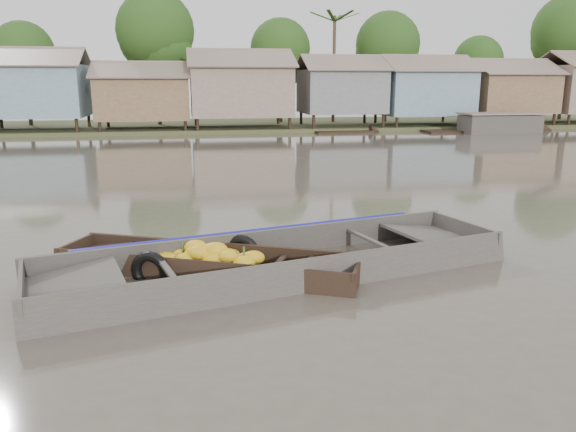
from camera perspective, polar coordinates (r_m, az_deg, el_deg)
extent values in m
plane|color=#4E473C|center=(9.55, -2.52, -6.60)|extent=(120.00, 120.00, 0.00)
cube|color=#384723|center=(42.04, -8.71, 8.90)|extent=(120.00, 12.00, 0.50)
cube|color=slate|center=(39.51, -24.41, 11.51)|extent=(6.20, 5.20, 3.20)
cube|color=brown|center=(38.17, -25.23, 14.49)|extent=(6.60, 3.02, 1.28)
cube|color=brown|center=(40.90, -24.23, 14.44)|extent=(6.60, 3.02, 1.28)
cube|color=brown|center=(38.50, -14.44, 11.50)|extent=(5.80, 4.60, 2.70)
cube|color=brown|center=(37.25, -14.74, 14.20)|extent=(6.20, 2.67, 1.14)
cube|color=brown|center=(39.73, -14.48, 14.15)|extent=(6.20, 2.67, 1.14)
cube|color=#806958|center=(38.57, -4.89, 12.54)|extent=(6.50, 5.30, 3.30)
cube|color=brown|center=(37.17, -4.74, 15.75)|extent=(6.90, 3.08, 1.31)
cube|color=brown|center=(40.02, -5.16, 15.58)|extent=(6.90, 3.08, 1.31)
cube|color=slate|center=(39.86, 5.43, 12.49)|extent=(5.40, 4.70, 2.90)
cube|color=brown|center=(38.65, 6.01, 15.26)|extent=(5.80, 2.73, 1.17)
cube|color=brown|center=(41.09, 5.00, 15.18)|extent=(5.80, 2.73, 1.17)
cube|color=slate|center=(41.87, 13.54, 12.09)|extent=(6.00, 5.00, 3.10)
cube|color=brown|center=(40.64, 14.48, 14.83)|extent=(6.40, 2.90, 1.24)
cube|color=brown|center=(43.12, 12.95, 14.82)|extent=(6.40, 2.90, 1.24)
cube|color=brown|center=(44.86, 21.32, 11.57)|extent=(5.70, 4.90, 2.80)
cube|color=brown|center=(43.73, 22.45, 13.88)|extent=(6.10, 2.85, 1.21)
cube|color=brown|center=(46.00, 20.65, 13.96)|extent=(6.10, 2.85, 1.21)
cylinder|color=#473323|center=(44.24, -24.91, 11.23)|extent=(0.28, 0.28, 4.90)
sphere|color=#1B3A12|center=(44.28, -25.28, 14.83)|extent=(4.20, 4.20, 4.20)
cylinder|color=#473323|center=(41.93, -13.08, 13.01)|extent=(0.28, 0.28, 6.30)
sphere|color=#1B3A12|center=(42.07, -13.35, 17.91)|extent=(5.40, 5.40, 5.40)
cylinder|color=#473323|center=(43.49, -0.76, 12.66)|extent=(0.28, 0.28, 5.25)
sphere|color=#1B3A12|center=(43.55, -0.78, 16.61)|extent=(4.50, 4.50, 4.50)
cylinder|color=#473323|center=(44.56, 9.91, 12.71)|extent=(0.28, 0.28, 5.60)
sphere|color=#1B3A12|center=(44.64, 10.09, 16.82)|extent=(4.80, 4.80, 4.80)
cylinder|color=#473323|center=(48.77, 18.53, 11.66)|extent=(0.28, 0.28, 4.55)
sphere|color=#1B3A12|center=(48.78, 18.77, 14.71)|extent=(3.90, 3.90, 3.90)
cylinder|color=#473323|center=(51.63, 26.16, 12.23)|extent=(0.28, 0.28, 6.65)
sphere|color=#1B3A12|center=(51.78, 26.61, 16.42)|extent=(5.70, 5.70, 5.70)
cylinder|color=#473323|center=(43.85, 4.67, 14.42)|extent=(0.24, 0.24, 8.00)
cube|color=black|center=(10.14, -8.07, -5.99)|extent=(5.26, 3.16, 0.08)
cube|color=black|center=(10.58, -6.91, -3.92)|extent=(4.99, 2.42, 0.50)
cube|color=black|center=(9.57, -9.44, -5.91)|extent=(4.99, 2.42, 0.50)
cube|color=black|center=(9.41, 7.11, -6.17)|extent=(0.55, 1.10, 0.48)
cube|color=black|center=(9.45, 4.33, -5.62)|extent=(1.27, 1.31, 0.19)
cube|color=black|center=(11.34, -20.65, -3.53)|extent=(0.55, 1.10, 0.48)
cube|color=black|center=(11.06, -18.71, -3.45)|extent=(1.27, 1.31, 0.19)
cube|color=black|center=(10.58, -14.52, -3.69)|extent=(0.57, 1.07, 0.05)
cube|color=black|center=(9.64, -1.10, -4.95)|extent=(0.57, 1.07, 0.05)
ellipsoid|color=yellow|center=(10.32, -11.18, -3.54)|extent=(0.45, 0.39, 0.23)
ellipsoid|color=yellow|center=(9.46, -3.73, -5.76)|extent=(0.43, 0.38, 0.22)
ellipsoid|color=yellow|center=(10.06, -7.82, -3.30)|extent=(0.40, 0.35, 0.20)
ellipsoid|color=yellow|center=(10.37, -8.94, -3.36)|extent=(0.41, 0.36, 0.21)
ellipsoid|color=yellow|center=(10.25, -8.56, -3.58)|extent=(0.46, 0.41, 0.24)
ellipsoid|color=yellow|center=(9.66, -4.47, -4.76)|extent=(0.48, 0.42, 0.25)
ellipsoid|color=yellow|center=(9.90, -8.00, -3.97)|extent=(0.47, 0.41, 0.24)
ellipsoid|color=yellow|center=(10.09, -12.34, -4.70)|extent=(0.51, 0.45, 0.26)
ellipsoid|color=yellow|center=(10.15, -13.22, -4.99)|extent=(0.41, 0.36, 0.21)
ellipsoid|color=yellow|center=(9.81, -7.60, -4.38)|extent=(0.45, 0.40, 0.23)
ellipsoid|color=yellow|center=(9.94, -10.52, -4.28)|extent=(0.40, 0.35, 0.21)
ellipsoid|color=yellow|center=(10.03, -9.41, -3.78)|extent=(0.49, 0.43, 0.25)
ellipsoid|color=yellow|center=(9.90, -8.97, -3.68)|extent=(0.50, 0.43, 0.25)
ellipsoid|color=yellow|center=(9.71, -6.09, -4.11)|extent=(0.41, 0.36, 0.21)
ellipsoid|color=yellow|center=(10.12, -11.83, -4.35)|extent=(0.46, 0.41, 0.24)
ellipsoid|color=yellow|center=(9.96, -3.57, -4.28)|extent=(0.51, 0.45, 0.26)
ellipsoid|color=yellow|center=(10.14, -8.15, -3.59)|extent=(0.50, 0.43, 0.25)
ellipsoid|color=yellow|center=(9.84, -6.40, -3.99)|extent=(0.48, 0.42, 0.25)
ellipsoid|color=yellow|center=(10.52, -12.35, -3.82)|extent=(0.48, 0.42, 0.24)
ellipsoid|color=yellow|center=(10.13, -9.38, -3.12)|extent=(0.49, 0.43, 0.25)
ellipsoid|color=yellow|center=(10.30, -8.38, -3.69)|extent=(0.42, 0.37, 0.22)
ellipsoid|color=yellow|center=(10.08, -12.11, -4.81)|extent=(0.51, 0.44, 0.26)
ellipsoid|color=yellow|center=(10.08, -4.30, -4.34)|extent=(0.45, 0.40, 0.23)
ellipsoid|color=yellow|center=(10.18, -12.26, -4.32)|extent=(0.52, 0.46, 0.27)
ellipsoid|color=yellow|center=(10.39, -12.78, -4.41)|extent=(0.40, 0.35, 0.21)
ellipsoid|color=yellow|center=(9.90, -7.41, -3.43)|extent=(0.53, 0.47, 0.27)
ellipsoid|color=yellow|center=(9.74, -8.35, -5.15)|extent=(0.42, 0.37, 0.22)
ellipsoid|color=yellow|center=(10.26, -5.89, -3.95)|extent=(0.43, 0.38, 0.22)
ellipsoid|color=yellow|center=(10.24, -6.16, -3.93)|extent=(0.45, 0.39, 0.23)
ellipsoid|color=yellow|center=(10.34, -12.36, -4.00)|extent=(0.52, 0.46, 0.27)
ellipsoid|color=yellow|center=(10.21, -9.02, -3.59)|extent=(0.46, 0.40, 0.24)
cylinder|color=#3F6626|center=(10.18, -10.67, -3.12)|extent=(0.04, 0.04, 0.17)
cylinder|color=#3F6626|center=(9.92, -7.14, -3.43)|extent=(0.04, 0.04, 0.17)
cylinder|color=#3F6626|center=(9.75, -4.50, -3.66)|extent=(0.04, 0.04, 0.17)
torus|color=black|center=(10.51, -4.80, -3.87)|extent=(0.76, 0.48, 0.76)
torus|color=black|center=(9.83, -13.76, -5.48)|extent=(0.72, 0.46, 0.71)
cube|color=#3C3733|center=(9.94, -0.94, -6.27)|extent=(8.33, 3.66, 0.08)
cube|color=#3C3733|center=(10.72, -3.05, -3.14)|extent=(8.13, 2.17, 0.66)
cube|color=#3C3733|center=(8.98, 1.58, -6.48)|extent=(8.13, 2.17, 0.66)
cube|color=#3C3733|center=(11.98, 17.28, -1.96)|extent=(0.55, 1.99, 0.63)
cube|color=#3C3733|center=(11.51, 14.65, -2.00)|extent=(1.79, 2.04, 0.26)
cube|color=#3C3733|center=(9.14, -25.37, -7.49)|extent=(0.55, 1.99, 0.63)
cube|color=#3C3733|center=(9.11, -20.95, -6.60)|extent=(1.79, 2.04, 0.26)
cube|color=#3C3733|center=(9.25, -12.17, -5.33)|extent=(0.57, 1.92, 0.05)
cube|color=#3C3733|center=(10.69, 8.71, -2.60)|extent=(0.57, 1.92, 0.05)
cube|color=#665E54|center=(9.92, -0.94, -5.97)|extent=(6.40, 3.04, 0.02)
cube|color=#0E0E92|center=(10.71, -3.20, -1.75)|extent=(6.56, 1.71, 0.17)
torus|color=olive|center=(10.87, 12.37, -4.38)|extent=(0.47, 0.47, 0.07)
torus|color=olive|center=(10.86, 12.38, -4.16)|extent=(0.38, 0.38, 0.07)
cube|color=black|center=(37.25, 5.77, 8.33)|extent=(3.93, 1.13, 0.35)
cube|color=black|center=(40.02, 19.12, 8.02)|extent=(8.06, 1.82, 0.35)
cube|color=black|center=(39.54, 20.72, 8.71)|extent=(5.00, 2.00, 1.20)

